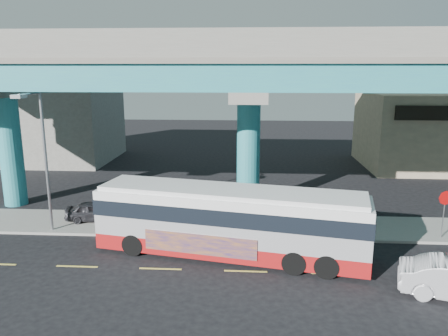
# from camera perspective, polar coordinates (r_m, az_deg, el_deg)

# --- Properties ---
(ground) EXTENTS (120.00, 120.00, 0.00)m
(ground) POSITION_cam_1_polar(r_m,az_deg,el_deg) (21.06, 2.85, -12.97)
(ground) COLOR black
(ground) RESTS_ON ground
(sidewalk) EXTENTS (70.00, 4.00, 0.15)m
(sidewalk) POSITION_cam_1_polar(r_m,az_deg,el_deg) (26.09, 3.03, -7.55)
(sidewalk) COLOR gray
(sidewalk) RESTS_ON ground
(lane_markings) EXTENTS (58.00, 0.12, 0.01)m
(lane_markings) POSITION_cam_1_polar(r_m,az_deg,el_deg) (20.79, 2.84, -13.31)
(lane_markings) COLOR #D8C64C
(lane_markings) RESTS_ON ground
(viaduct) EXTENTS (52.00, 12.40, 11.70)m
(viaduct) POSITION_cam_1_polar(r_m,az_deg,el_deg) (28.06, 3.34, 12.79)
(viaduct) COLOR teal
(viaduct) RESTS_ON ground
(building_beige) EXTENTS (14.00, 10.23, 7.00)m
(building_beige) POSITION_cam_1_polar(r_m,az_deg,el_deg) (45.92, 26.50, 4.45)
(building_beige) COLOR tan
(building_beige) RESTS_ON ground
(building_concrete) EXTENTS (12.00, 10.00, 9.00)m
(building_concrete) POSITION_cam_1_polar(r_m,az_deg,el_deg) (47.68, -21.58, 6.37)
(building_concrete) COLOR gray
(building_concrete) RESTS_ON ground
(transit_bus) EXTENTS (13.72, 5.51, 3.45)m
(transit_bus) POSITION_cam_1_polar(r_m,az_deg,el_deg) (21.71, 0.81, -6.73)
(transit_bus) COLOR maroon
(transit_bus) RESTS_ON ground
(parked_car) EXTENTS (2.31, 3.83, 1.18)m
(parked_car) POSITION_cam_1_polar(r_m,az_deg,el_deg) (27.67, -16.47, -5.42)
(parked_car) COLOR #2B2B30
(parked_car) RESTS_ON sidewalk
(street_lamp) EXTENTS (0.50, 2.58, 7.97)m
(street_lamp) POSITION_cam_1_polar(r_m,az_deg,el_deg) (25.39, -22.99, 3.10)
(street_lamp) COLOR gray
(street_lamp) RESTS_ON sidewalk
(stop_sign) EXTENTS (0.78, 0.21, 2.65)m
(stop_sign) POSITION_cam_1_polar(r_m,az_deg,el_deg) (26.37, 26.90, -4.20)
(stop_sign) COLOR gray
(stop_sign) RESTS_ON sidewalk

